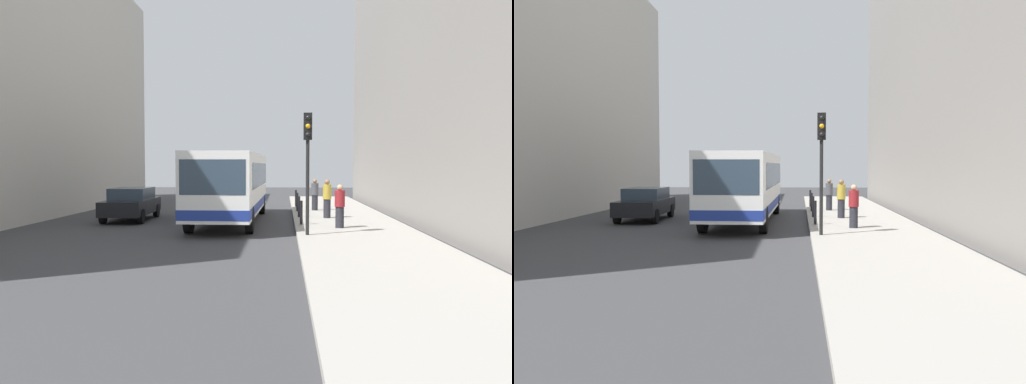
# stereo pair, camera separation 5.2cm
# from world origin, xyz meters

# --- Properties ---
(ground_plane) EXTENTS (80.00, 80.00, 0.00)m
(ground_plane) POSITION_xyz_m (0.00, 0.00, 0.00)
(ground_plane) COLOR #38383A
(sidewalk) EXTENTS (4.40, 40.00, 0.15)m
(sidewalk) POSITION_xyz_m (5.40, 0.00, 0.07)
(sidewalk) COLOR #9E9991
(sidewalk) RESTS_ON ground
(building_right) EXTENTS (7.00, 32.00, 17.32)m
(building_right) POSITION_xyz_m (11.50, 4.00, 8.66)
(building_right) COLOR gray
(building_right) RESTS_ON ground
(bus) EXTENTS (2.70, 11.06, 3.00)m
(bus) POSITION_xyz_m (0.45, 3.14, 1.73)
(bus) COLOR white
(bus) RESTS_ON ground
(car_beside_bus) EXTENTS (1.96, 4.45, 1.48)m
(car_beside_bus) POSITION_xyz_m (-4.19, 3.52, 0.78)
(car_beside_bus) COLOR black
(car_beside_bus) RESTS_ON ground
(traffic_light) EXTENTS (0.28, 0.33, 4.10)m
(traffic_light) POSITION_xyz_m (3.55, -2.27, 3.01)
(traffic_light) COLOR black
(traffic_light) RESTS_ON sidewalk
(bollard_near) EXTENTS (0.11, 0.11, 0.95)m
(bollard_near) POSITION_xyz_m (3.45, 0.87, 0.62)
(bollard_near) COLOR black
(bollard_near) RESTS_ON sidewalk
(bollard_mid) EXTENTS (0.11, 0.11, 0.95)m
(bollard_mid) POSITION_xyz_m (3.45, 3.89, 0.62)
(bollard_mid) COLOR black
(bollard_mid) RESTS_ON sidewalk
(bollard_far) EXTENTS (0.11, 0.11, 0.95)m
(bollard_far) POSITION_xyz_m (3.45, 6.91, 0.62)
(bollard_far) COLOR black
(bollard_far) RESTS_ON sidewalk
(bollard_farthest) EXTENTS (0.11, 0.11, 0.95)m
(bollard_farthest) POSITION_xyz_m (3.45, 9.93, 0.62)
(bollard_farthest) COLOR black
(bollard_farthest) RESTS_ON sidewalk
(pedestrian_near_signal) EXTENTS (0.38, 0.38, 1.63)m
(pedestrian_near_signal) POSITION_xyz_m (4.86, -0.18, 0.96)
(pedestrian_near_signal) COLOR #26262D
(pedestrian_near_signal) RESTS_ON sidewalk
(pedestrian_mid_sidewalk) EXTENTS (0.38, 0.38, 1.73)m
(pedestrian_mid_sidewalk) POSITION_xyz_m (4.69, 3.54, 1.01)
(pedestrian_mid_sidewalk) COLOR #26262D
(pedestrian_mid_sidewalk) RESTS_ON sidewalk
(pedestrian_far_sidewalk) EXTENTS (0.38, 0.38, 1.64)m
(pedestrian_far_sidewalk) POSITION_xyz_m (4.38, 7.57, 0.96)
(pedestrian_far_sidewalk) COLOR #26262D
(pedestrian_far_sidewalk) RESTS_ON sidewalk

